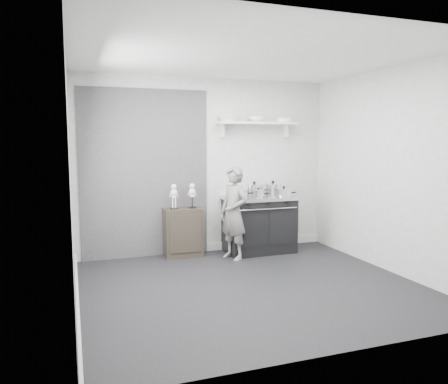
{
  "coord_description": "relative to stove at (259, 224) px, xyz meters",
  "views": [
    {
      "loc": [
        -1.99,
        -4.71,
        1.75
      ],
      "look_at": [
        -0.0,
        0.95,
        1.04
      ],
      "focal_mm": 35.0,
      "sensor_mm": 36.0,
      "label": 1
    }
  ],
  "objects": [
    {
      "name": "pot_front_left",
      "position": [
        -0.34,
        -0.09,
        0.51
      ],
      "size": [
        0.33,
        0.24,
        0.18
      ],
      "color": "silver",
      "rests_on": "stove"
    },
    {
      "name": "side_cabinet",
      "position": [
        -1.2,
        0.13,
        -0.08
      ],
      "size": [
        0.56,
        0.33,
        0.73
      ],
      "primitive_type": "cube",
      "color": "black",
      "rests_on": "ground"
    },
    {
      "name": "child",
      "position": [
        -0.53,
        -0.27,
        0.24
      ],
      "size": [
        0.5,
        0.59,
        1.37
      ],
      "primitive_type": "imported",
      "rotation": [
        0.0,
        0.0,
        -1.16
      ],
      "color": "slate",
      "rests_on": "ground"
    },
    {
      "name": "skeleton_full",
      "position": [
        -1.33,
        0.13,
        0.5
      ],
      "size": [
        0.12,
        0.08,
        0.43
      ],
      "primitive_type": null,
      "color": "silver",
      "rests_on": "side_cabinet"
    },
    {
      "name": "bowl_small",
      "position": [
        0.03,
        0.19,
        1.63
      ],
      "size": [
        0.24,
        0.24,
        0.08
      ],
      "primitive_type": "imported",
      "color": "white",
      "rests_on": "wall_shelf"
    },
    {
      "name": "wall_shelf",
      "position": [
        0.03,
        0.2,
        1.56
      ],
      "size": [
        1.3,
        0.26,
        0.24
      ],
      "color": "silver",
      "rests_on": "room_shell"
    },
    {
      "name": "pot_front_center",
      "position": [
        -0.09,
        -0.17,
        0.5
      ],
      "size": [
        0.27,
        0.18,
        0.15
      ],
      "color": "silver",
      "rests_on": "stove"
    },
    {
      "name": "ground",
      "position": [
        -0.77,
        -1.48,
        -0.45
      ],
      "size": [
        4.0,
        4.0,
        0.0
      ],
      "primitive_type": "plane",
      "color": "black",
      "rests_on": "ground"
    },
    {
      "name": "bowl_large",
      "position": [
        -0.44,
        0.19,
        1.63
      ],
      "size": [
        0.32,
        0.32,
        0.08
      ],
      "primitive_type": "imported",
      "color": "white",
      "rests_on": "wall_shelf"
    },
    {
      "name": "skeleton_torso",
      "position": [
        -1.05,
        0.13,
        0.5
      ],
      "size": [
        0.12,
        0.08,
        0.43
      ],
      "primitive_type": null,
      "color": "silver",
      "rests_on": "side_cabinet"
    },
    {
      "name": "pot_back_left",
      "position": [
        -0.05,
        0.09,
        0.53
      ],
      "size": [
        0.37,
        0.28,
        0.22
      ],
      "color": "silver",
      "rests_on": "stove"
    },
    {
      "name": "pot_front_right",
      "position": [
        0.33,
        -0.18,
        0.5
      ],
      "size": [
        0.33,
        0.25,
        0.16
      ],
      "color": "silver",
      "rests_on": "stove"
    },
    {
      "name": "pot_back_right",
      "position": [
        0.29,
        0.12,
        0.53
      ],
      "size": [
        0.37,
        0.28,
        0.22
      ],
      "color": "silver",
      "rests_on": "stove"
    },
    {
      "name": "room_shell",
      "position": [
        -0.86,
        -1.33,
        1.19
      ],
      "size": [
        4.02,
        3.62,
        2.71
      ],
      "color": "#A6A6A3",
      "rests_on": "ground"
    },
    {
      "name": "stove",
      "position": [
        0.0,
        0.0,
        0.0
      ],
      "size": [
        1.11,
        0.69,
        0.89
      ],
      "color": "black",
      "rests_on": "ground"
    },
    {
      "name": "plate_stack",
      "position": [
        0.51,
        0.19,
        1.62
      ],
      "size": [
        0.26,
        0.26,
        0.06
      ],
      "primitive_type": "cylinder",
      "color": "white",
      "rests_on": "wall_shelf"
    }
  ]
}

